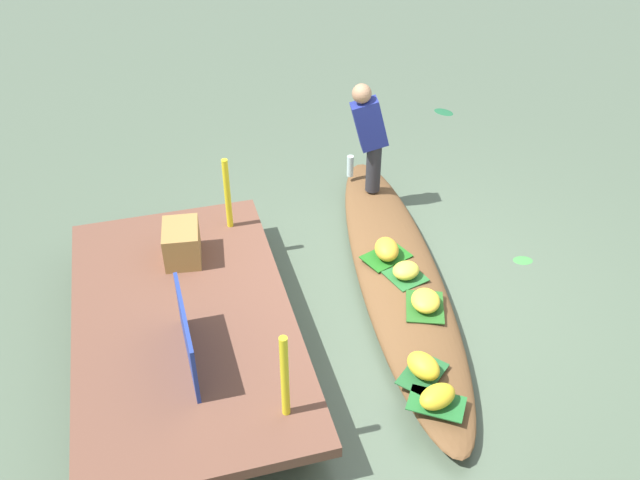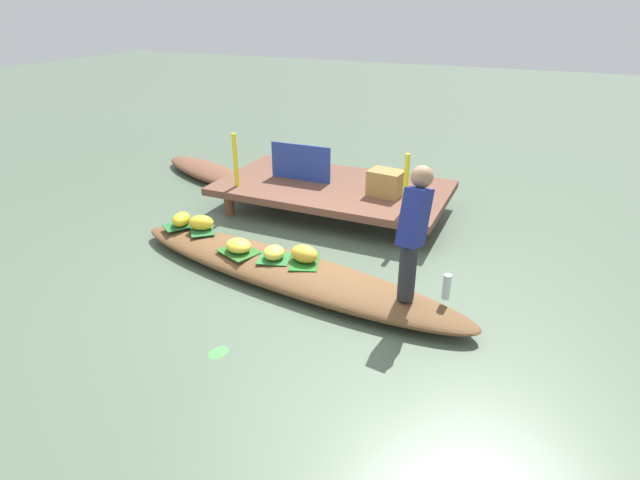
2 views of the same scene
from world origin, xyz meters
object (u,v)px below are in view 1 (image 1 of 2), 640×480
at_px(market_banner, 187,336).
at_px(produce_crate, 182,243).
at_px(banana_bunch_3, 437,397).
at_px(banana_bunch_2, 426,301).
at_px(banana_bunch_1, 387,249).
at_px(vendor_person, 369,133).
at_px(water_bottle, 350,166).
at_px(banana_bunch_4, 423,366).
at_px(banana_bunch_0, 406,270).
at_px(vendor_boat, 399,276).

bearing_deg(market_banner, produce_crate, -5.54).
relative_size(banana_bunch_3, produce_crate, 0.69).
relative_size(banana_bunch_2, produce_crate, 0.68).
bearing_deg(banana_bunch_1, vendor_person, -9.62).
height_order(vendor_person, water_bottle, vendor_person).
distance_m(banana_bunch_4, market_banner, 1.85).
bearing_deg(banana_bunch_0, market_banner, 108.42).
relative_size(banana_bunch_1, banana_bunch_2, 1.04).
height_order(banana_bunch_2, banana_bunch_4, banana_bunch_4).
distance_m(banana_bunch_1, banana_bunch_3, 1.82).
xyz_separation_m(banana_bunch_3, produce_crate, (2.10, 1.64, 0.25)).
xyz_separation_m(banana_bunch_2, vendor_person, (1.96, -0.12, 0.63)).
bearing_deg(market_banner, banana_bunch_0, -72.75).
relative_size(banana_bunch_1, banana_bunch_3, 1.03).
bearing_deg(banana_bunch_2, vendor_person, -3.37).
bearing_deg(banana_bunch_0, vendor_boat, -1.42).
relative_size(vendor_boat, water_bottle, 16.93).
distance_m(banana_bunch_4, water_bottle, 3.04).
bearing_deg(banana_bunch_3, water_bottle, -6.15).
bearing_deg(banana_bunch_1, banana_bunch_4, 171.12).
height_order(banana_bunch_1, water_bottle, water_bottle).
relative_size(banana_bunch_0, banana_bunch_1, 0.82).
bearing_deg(produce_crate, market_banner, 175.63).
bearing_deg(banana_bunch_4, banana_bunch_0, -14.49).
height_order(banana_bunch_4, vendor_person, vendor_person).
relative_size(banana_bunch_4, vendor_person, 0.24).
xyz_separation_m(banana_bunch_3, water_bottle, (3.33, -0.36, 0.04)).
bearing_deg(vendor_boat, market_banner, 120.32).
relative_size(banana_bunch_3, water_bottle, 1.23).
bearing_deg(banana_bunch_1, market_banner, 117.00).
relative_size(vendor_boat, vendor_person, 3.37).
relative_size(vendor_boat, banana_bunch_1, 13.42).
height_order(banana_bunch_1, market_banner, market_banner).
bearing_deg(banana_bunch_3, vendor_person, -8.48).
xyz_separation_m(water_bottle, produce_crate, (-1.23, 2.00, 0.21)).
distance_m(banana_bunch_0, water_bottle, 1.85).
bearing_deg(vendor_person, banana_bunch_4, 170.80).
xyz_separation_m(banana_bunch_0, banana_bunch_3, (-1.48, 0.31, 0.01)).
xyz_separation_m(vendor_boat, banana_bunch_2, (-0.60, -0.01, 0.19)).
bearing_deg(produce_crate, vendor_person, -66.79).
bearing_deg(banana_bunch_1, water_bottle, -4.27).
height_order(banana_bunch_1, banana_bunch_2, banana_bunch_1).
height_order(banana_bunch_0, banana_bunch_4, banana_bunch_4).
distance_m(banana_bunch_3, banana_bunch_4, 0.31).
relative_size(banana_bunch_3, banana_bunch_4, 1.02).
distance_m(banana_bunch_4, produce_crate, 2.45).
height_order(vendor_boat, banana_bunch_1, banana_bunch_1).
relative_size(banana_bunch_1, water_bottle, 1.26).
distance_m(banana_bunch_0, banana_bunch_4, 1.21).
distance_m(banana_bunch_1, banana_bunch_4, 1.52).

